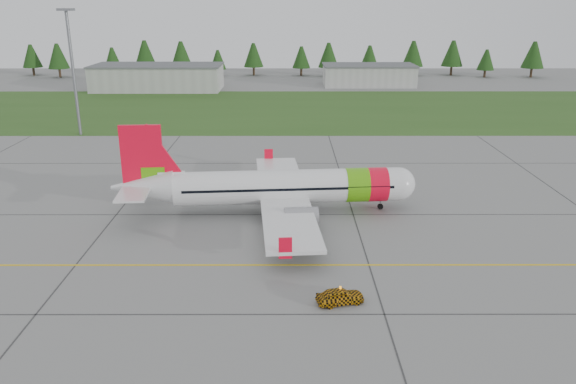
{
  "coord_description": "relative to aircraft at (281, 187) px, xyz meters",
  "views": [
    {
      "loc": [
        3.03,
        -35.24,
        21.16
      ],
      "look_at": [
        3.11,
        17.92,
        3.23
      ],
      "focal_mm": 35.0,
      "sensor_mm": 36.0,
      "label": 1
    }
  ],
  "objects": [
    {
      "name": "taxi_guideline",
      "position": [
        -2.34,
        -12.86,
        -2.78
      ],
      "size": [
        120.0,
        0.25,
        0.02
      ],
      "primitive_type": "cube",
      "color": "gold",
      "rests_on": "ground"
    },
    {
      "name": "follow_me_car",
      "position": [
        4.6,
        -19.27,
        -1.01
      ],
      "size": [
        1.53,
        1.69,
        3.56
      ],
      "primitive_type": "imported",
      "rotation": [
        0.0,
        0.0,
        1.82
      ],
      "color": "orange",
      "rests_on": "ground"
    },
    {
      "name": "floodlight_mast",
      "position": [
        -34.34,
        37.14,
        7.21
      ],
      "size": [
        0.5,
        0.5,
        20.0
      ],
      "primitive_type": "cylinder",
      "color": "slate",
      "rests_on": "ground"
    },
    {
      "name": "aircraft",
      "position": [
        0.0,
        0.0,
        0.0
      ],
      "size": [
        31.92,
        29.49,
        9.67
      ],
      "rotation": [
        0.0,
        0.0,
        0.08
      ],
      "color": "silver",
      "rests_on": "ground"
    },
    {
      "name": "grass_strip",
      "position": [
        -2.34,
        61.14,
        -2.77
      ],
      "size": [
        320.0,
        50.0,
        0.03
      ],
      "primitive_type": "cube",
      "color": "#30561E",
      "rests_on": "ground"
    },
    {
      "name": "hangar_east",
      "position": [
        22.66,
        97.14,
        -0.19
      ],
      "size": [
        24.0,
        12.0,
        5.2
      ],
      "primitive_type": "cube",
      "color": "#A8A8A3",
      "rests_on": "ground"
    },
    {
      "name": "hangar_west",
      "position": [
        -32.34,
        89.14,
        0.21
      ],
      "size": [
        32.0,
        14.0,
        6.0
      ],
      "primitive_type": "cube",
      "color": "#A8A8A3",
      "rests_on": "ground"
    },
    {
      "name": "ground",
      "position": [
        -2.34,
        -20.86,
        -2.79
      ],
      "size": [
        320.0,
        320.0,
        0.0
      ],
      "primitive_type": "plane",
      "color": "gray",
      "rests_on": "ground"
    },
    {
      "name": "service_van",
      "position": [
        -19.84,
        29.81,
        -0.64
      ],
      "size": [
        1.83,
        1.77,
        4.29
      ],
      "primitive_type": "imported",
      "rotation": [
        0.0,
        0.0,
        0.28
      ],
      "color": "white",
      "rests_on": "ground"
    },
    {
      "name": "treeline",
      "position": [
        -2.34,
        117.14,
        2.21
      ],
      "size": [
        160.0,
        8.0,
        10.0
      ],
      "primitive_type": null,
      "color": "#1C3F14",
      "rests_on": "ground"
    }
  ]
}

